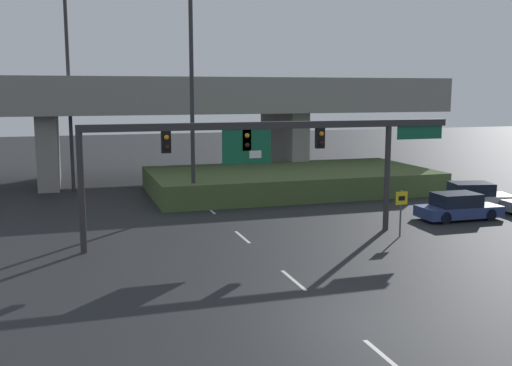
{
  "coord_description": "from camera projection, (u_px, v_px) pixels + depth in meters",
  "views": [
    {
      "loc": [
        -7.49,
        -15.56,
        6.8
      ],
      "look_at": [
        0.0,
        8.58,
        2.89
      ],
      "focal_mm": 42.0,
      "sensor_mm": 36.0,
      "label": 1
    }
  ],
  "objects": [
    {
      "name": "ground_plane",
      "position": [
        341.0,
        320.0,
        17.92
      ],
      "size": [
        160.0,
        160.0,
        0.0
      ],
      "primitive_type": "plane",
      "color": "black"
    },
    {
      "name": "lane_markings",
      "position": [
        225.0,
        222.0,
        31.23
      ],
      "size": [
        0.14,
        36.09,
        0.01
      ],
      "color": "silver",
      "rests_on": "ground"
    },
    {
      "name": "signal_gantry",
      "position": [
        269.0,
        143.0,
        27.07
      ],
      "size": [
        17.52,
        0.44,
        5.41
      ],
      "color": "#2D2D30",
      "rests_on": "ground"
    },
    {
      "name": "speed_limit_sign",
      "position": [
        401.0,
        207.0,
        27.88
      ],
      "size": [
        0.6,
        0.11,
        2.19
      ],
      "color": "#4C4C4C",
      "rests_on": "ground"
    },
    {
      "name": "highway_light_pole_near",
      "position": [
        69.0,
        88.0,
        39.92
      ],
      "size": [
        0.7,
        0.36,
        13.13
      ],
      "color": "#2D2D30",
      "rests_on": "ground"
    },
    {
      "name": "highway_light_pole_far",
      "position": [
        191.0,
        59.0,
        33.76
      ],
      "size": [
        0.7,
        0.36,
        16.37
      ],
      "color": "#2D2D30",
      "rests_on": "ground"
    },
    {
      "name": "overpass_bridge",
      "position": [
        172.0,
        107.0,
        45.49
      ],
      "size": [
        42.59,
        9.79,
        7.74
      ],
      "color": "gray",
      "rests_on": "ground"
    },
    {
      "name": "grass_embankment",
      "position": [
        290.0,
        180.0,
        40.75
      ],
      "size": [
        18.8,
        9.64,
        1.46
      ],
      "color": "#42562D",
      "rests_on": "ground"
    },
    {
      "name": "parked_sedan_near_right",
      "position": [
        458.0,
        207.0,
        31.83
      ],
      "size": [
        4.42,
        1.9,
        1.42
      ],
      "rotation": [
        0.0,
        0.0,
        -0.02
      ],
      "color": "navy",
      "rests_on": "ground"
    },
    {
      "name": "parked_sedan_mid_right",
      "position": [
        473.0,
        196.0,
        35.03
      ],
      "size": [
        4.7,
        2.81,
        1.48
      ],
      "rotation": [
        0.0,
        0.0,
        -0.22
      ],
      "color": "silver",
      "rests_on": "ground"
    }
  ]
}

